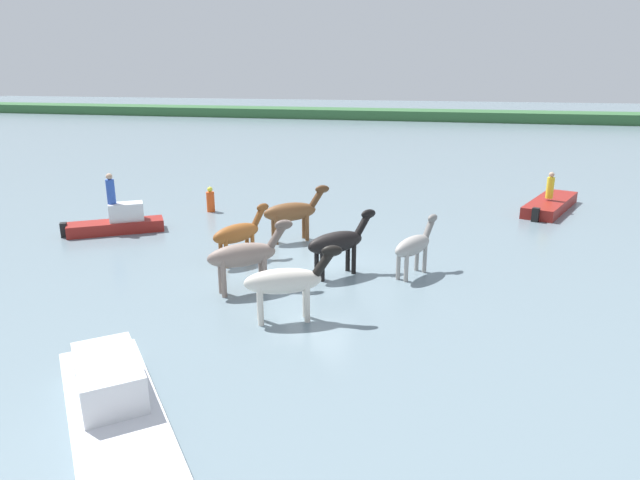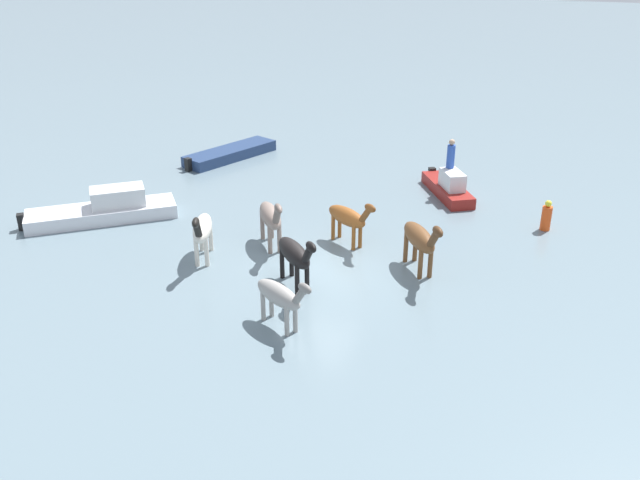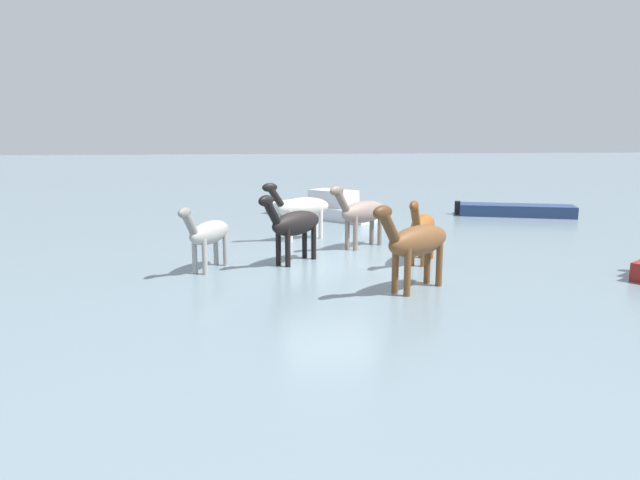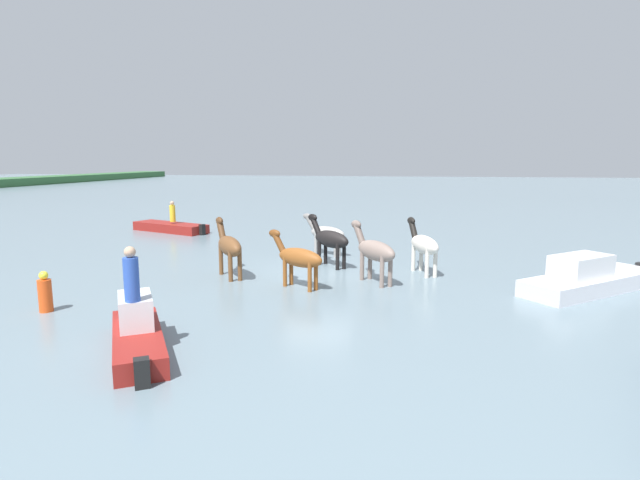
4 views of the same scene
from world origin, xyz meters
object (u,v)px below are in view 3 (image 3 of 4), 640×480
object	(u,v)px
horse_chestnut_trailing	(416,241)
horse_pinto_flank	(422,226)
horse_gray_outer	(362,212)
horse_dark_mare	(294,224)
boat_dinghy_port	(515,212)
boat_tender_starboard	(324,210)
horse_dun_straggler	(208,233)
horse_rear_stallion	(301,208)

from	to	relation	value
horse_chestnut_trailing	horse_pinto_flank	bearing A→B (deg)	-147.53
horse_pinto_flank	horse_gray_outer	bearing A→B (deg)	-123.95
horse_dark_mare	boat_dinghy_port	bearing A→B (deg)	170.55
horse_dark_mare	boat_tender_starboard	world-z (taller)	horse_dark_mare
horse_gray_outer	horse_chestnut_trailing	bearing A→B (deg)	52.85
horse_chestnut_trailing	boat_dinghy_port	size ratio (longest dim) A/B	0.46
horse_dun_straggler	horse_rear_stallion	world-z (taller)	horse_rear_stallion
horse_chestnut_trailing	boat_dinghy_port	xyz separation A→B (m)	(-8.12, -11.27, -0.94)
horse_dark_mare	boat_tender_starboard	distance (m)	9.03
horse_chestnut_trailing	horse_dun_straggler	world-z (taller)	horse_chestnut_trailing
horse_gray_outer	boat_tender_starboard	xyz separation A→B (m)	(0.18, -6.83, -0.78)
horse_rear_stallion	horse_dun_straggler	bearing A→B (deg)	31.30
horse_dun_straggler	boat_dinghy_port	size ratio (longest dim) A/B	0.43
horse_dun_straggler	horse_rear_stallion	xyz separation A→B (m)	(-2.85, -4.11, 0.11)
horse_rear_stallion	horse_pinto_flank	world-z (taller)	horse_rear_stallion
horse_rear_stallion	boat_dinghy_port	world-z (taller)	horse_rear_stallion
boat_dinghy_port	boat_tender_starboard	xyz separation A→B (m)	(8.39, -0.69, 0.15)
horse_dun_straggler	horse_gray_outer	xyz separation A→B (m)	(-4.58, -2.47, 0.14)
boat_dinghy_port	horse_dark_mare	bearing A→B (deg)	-122.42
horse_dun_straggler	boat_dinghy_port	distance (m)	15.44
horse_rear_stallion	horse_pinto_flank	distance (m)	4.94
horse_dark_mare	horse_rear_stallion	distance (m)	3.60
horse_chestnut_trailing	horse_dun_straggler	xyz separation A→B (m)	(4.68, -2.66, -0.15)
horse_chestnut_trailing	boat_tender_starboard	bearing A→B (deg)	-125.35
horse_gray_outer	horse_dark_mare	bearing A→B (deg)	1.43
horse_dun_straggler	horse_gray_outer	world-z (taller)	horse_gray_outer
horse_dark_mare	boat_dinghy_port	xyz separation A→B (m)	(-10.52, -8.05, -0.91)
horse_dark_mare	boat_dinghy_port	distance (m)	13.27
boat_tender_starboard	horse_dark_mare	bearing A→B (deg)	-54.32
horse_rear_stallion	horse_chestnut_trailing	bearing A→B (deg)	81.13
horse_pinto_flank	horse_dun_straggler	bearing A→B (deg)	-58.78
horse_rear_stallion	horse_pinto_flank	bearing A→B (deg)	101.66
horse_chestnut_trailing	boat_dinghy_port	world-z (taller)	horse_chestnut_trailing
horse_dun_straggler	horse_pinto_flank	distance (m)	5.73
horse_chestnut_trailing	boat_dinghy_port	bearing A→B (deg)	-162.44
horse_dark_mare	boat_dinghy_port	size ratio (longest dim) A/B	0.42
horse_chestnut_trailing	horse_dark_mare	distance (m)	4.02
horse_dark_mare	horse_rear_stallion	size ratio (longest dim) A/B	0.86
horse_chestnut_trailing	horse_rear_stallion	distance (m)	7.01
horse_dun_straggler	boat_dinghy_port	xyz separation A→B (m)	(-12.79, -8.61, -0.80)
horse_pinto_flank	boat_tender_starboard	xyz separation A→B (m)	(1.33, -9.20, -0.68)
horse_chestnut_trailing	horse_dark_mare	xyz separation A→B (m)	(2.40, -3.22, -0.04)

